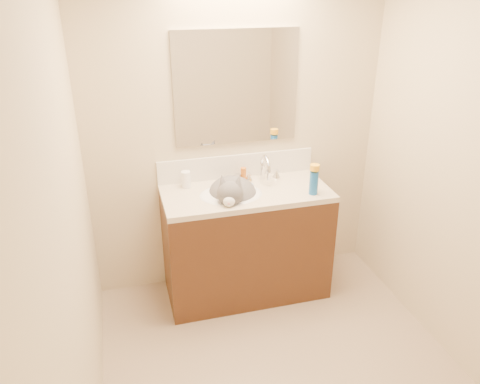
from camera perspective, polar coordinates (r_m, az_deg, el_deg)
ground at (r=3.09m, az=6.03°, el=-22.15°), size 2.50×2.50×0.00m
room_shell at (r=2.25m, az=7.70°, el=4.66°), size 2.24×2.54×2.52m
vanity_cabinet at (r=3.56m, az=0.73°, el=-6.46°), size 1.20×0.55×0.82m
counter_slab at (r=3.35m, az=0.76°, el=-0.16°), size 1.20×0.55×0.04m
basin at (r=3.32m, az=-1.09°, el=-1.38°), size 0.45×0.36×0.14m
faucet at (r=3.48m, az=3.01°, el=2.67°), size 0.28×0.20×0.21m
cat at (r=3.31m, az=-0.93°, el=-0.33°), size 0.45×0.52×0.35m
backsplash at (r=3.54m, az=-0.40°, el=3.19°), size 1.20×0.02×0.18m
mirror at (r=3.37m, az=-0.42°, el=12.56°), size 0.90×0.02×0.80m
pill_bottle at (r=3.40m, az=-6.60°, el=1.54°), size 0.08×0.08×0.12m
pill_label at (r=3.41m, az=-6.59°, el=1.32°), size 0.08×0.08×0.04m
silver_jar at (r=3.49m, az=-0.31°, el=1.74°), size 0.06×0.06×0.06m
amber_bottle at (r=3.49m, az=0.41°, el=2.17°), size 0.05×0.05×0.10m
toothbrush at (r=3.42m, az=1.43°, el=0.81°), size 0.03×0.15×0.01m
toothbrush_head at (r=3.42m, az=1.43°, el=0.86°), size 0.02×0.03×0.02m
spray_can at (r=3.30m, az=8.97°, el=1.11°), size 0.07×0.07×0.17m
spray_cap at (r=3.26m, az=9.10°, el=2.98°), size 0.07×0.07×0.04m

